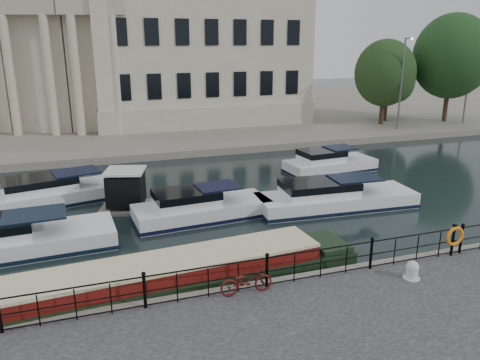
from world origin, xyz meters
The scene contains 12 objects.
ground_plane centered at (0.00, 0.00, 0.00)m, with size 160.00×160.00×0.00m, color black.
far_bank centered at (0.00, 39.00, 0.28)m, with size 120.00×42.00×0.55m, color #6B665B.
railing centered at (0.00, -2.25, 1.20)m, with size 24.14×0.14×1.22m.
civic_building centered at (-1.00, 34.71, 7.04)m, with size 53.55×31.84×16.85m.
lamp_posts centered at (26.00, 20.70, 4.80)m, with size 8.24×1.55×8.07m.
bicycle centered at (-0.79, -2.45, 1.01)m, with size 0.61×1.74×0.92m, color #4F0E0E.
mooring_bollard centered at (4.94, -3.34, 0.86)m, with size 0.58×0.58×0.65m.
life_ring_post centered at (7.55, -2.38, 1.34)m, with size 0.78×0.20×1.26m.
narrowboat centered at (-3.96, -0.62, 0.37)m, with size 16.38×3.37×1.59m.
harbour_hut centered at (-3.53, 8.37, 0.95)m, with size 3.15×2.85×2.16m.
cabin_cruisers centered at (-0.55, 7.26, 0.37)m, with size 25.90×9.92×1.99m.
trees centered at (26.56, 23.11, 5.91)m, with size 13.60×8.37×10.41m.
Camera 1 is at (-5.29, -15.13, 8.45)m, focal length 35.00 mm.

